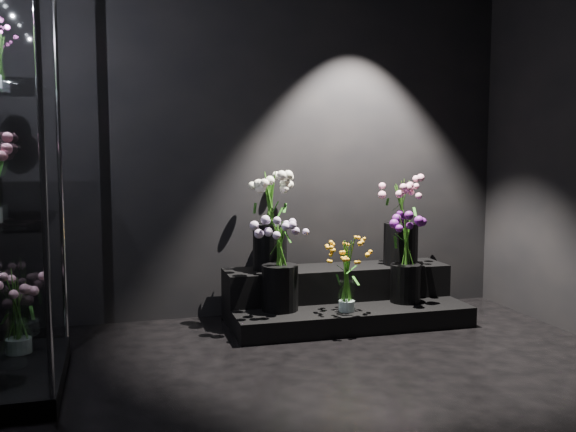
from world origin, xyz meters
name	(u,v)px	position (x,y,z in m)	size (l,w,h in m)	color
floor	(347,415)	(0.00, 0.00, 0.00)	(4.00, 4.00, 0.00)	black
wall_back	(256,133)	(0.00, 2.00, 1.40)	(4.00, 4.00, 0.00)	black
display_riser	(341,298)	(0.58, 1.66, 0.16)	(1.72, 0.77, 0.38)	black
bouquet_orange_bells	(347,274)	(0.50, 1.34, 0.41)	(0.30, 0.30, 0.52)	white
bouquet_lilac	(280,258)	(0.06, 1.50, 0.52)	(0.42, 0.42, 0.64)	black
bouquet_purple	(406,253)	(1.02, 1.49, 0.51)	(0.35, 0.35, 0.65)	black
bouquet_cream_roses	(270,212)	(0.06, 1.79, 0.81)	(0.52, 0.52, 0.72)	black
bouquet_pink_roses	(401,214)	(1.09, 1.73, 0.78)	(0.42, 0.42, 0.69)	black
bouquet_case_base_pink	(17,311)	(-1.61, 1.08, 0.36)	(0.39, 0.39, 0.48)	white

